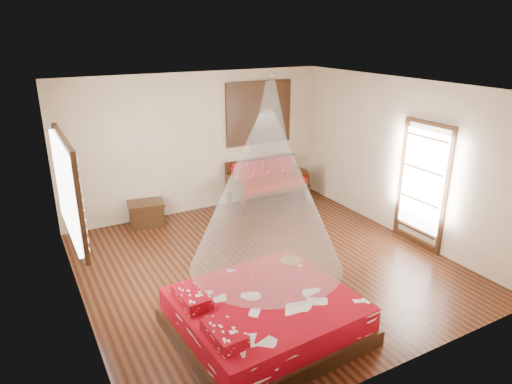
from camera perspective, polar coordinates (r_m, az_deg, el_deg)
room at (r=6.87m, az=1.23°, el=1.28°), size 5.54×5.54×2.84m
bed at (r=5.80m, az=1.03°, el=-15.25°), size 2.24×2.05×0.64m
daybed at (r=9.76m, az=1.33°, el=1.54°), size 1.69×0.75×0.94m
storage_chest at (r=8.99m, az=-13.53°, el=-2.62°), size 0.74×0.59×0.46m
shutter_panel at (r=9.71m, az=0.37°, el=9.86°), size 1.52×0.06×1.32m
window_left at (r=6.16m, az=-22.18°, el=0.48°), size 0.10×1.74×1.34m
glazed_door at (r=8.21m, az=20.07°, el=0.75°), size 0.08×1.02×2.16m
wine_tray at (r=6.45m, az=4.34°, el=-8.16°), size 0.29×0.29×0.23m
mosquito_net_main at (r=5.06m, az=1.33°, el=-0.22°), size 1.79×1.79×1.80m
mosquito_net_daybed at (r=9.29m, az=1.80°, el=10.02°), size 0.79×0.79×1.50m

